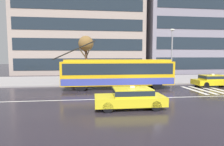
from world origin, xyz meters
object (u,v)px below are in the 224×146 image
at_px(street_tree_bare, 86,45).
at_px(trolleybus, 118,72).
at_px(pedestrian_walking_past, 144,70).
at_px(pedestrian_waiting_by_pole, 134,69).
at_px(taxi_ahead_of_bus, 214,80).
at_px(pedestrian_approaching_curb, 74,70).
at_px(taxi_oncoming_near, 131,97).
at_px(street_lamp, 172,51).
at_px(pedestrian_at_shelter, 102,69).
at_px(bus_shelter, 106,68).

bearing_deg(street_tree_bare, trolleybus, -50.48).
height_order(pedestrian_walking_past, pedestrian_waiting_by_pole, pedestrian_walking_past).
distance_m(trolleybus, street_tree_bare, 6.10).
xyz_separation_m(taxi_ahead_of_bus, street_tree_bare, (-13.96, 4.20, 4.04)).
bearing_deg(pedestrian_approaching_curb, taxi_oncoming_near, -68.27).
bearing_deg(street_lamp, pedestrian_at_shelter, 168.80).
height_order(taxi_oncoming_near, pedestrian_approaching_curb, pedestrian_approaching_curb).
bearing_deg(pedestrian_at_shelter, trolleybus, -71.94).
bearing_deg(bus_shelter, pedestrian_walking_past, -6.76).
xyz_separation_m(taxi_oncoming_near, pedestrian_approaching_curb, (-4.54, 11.40, 0.97)).
bearing_deg(pedestrian_approaching_curb, pedestrian_walking_past, -8.37).
relative_size(bus_shelter, pedestrian_approaching_curb, 1.85).
relative_size(pedestrian_at_shelter, pedestrian_approaching_curb, 1.03).
bearing_deg(street_tree_bare, pedestrian_walking_past, -10.30).
height_order(taxi_ahead_of_bus, pedestrian_walking_past, pedestrian_walking_past).
xyz_separation_m(trolleybus, street_lamp, (7.04, 2.63, 2.36)).
xyz_separation_m(street_lamp, street_tree_bare, (-10.38, 1.42, 0.76)).
bearing_deg(bus_shelter, street_tree_bare, 163.42).
height_order(pedestrian_waiting_by_pole, street_lamp, street_lamp).
xyz_separation_m(taxi_oncoming_near, pedestrian_at_shelter, (-1.13, 11.68, 1.08)).
relative_size(pedestrian_walking_past, pedestrian_waiting_by_pole, 1.00).
relative_size(taxi_ahead_of_bus, street_lamp, 0.70).
bearing_deg(taxi_ahead_of_bus, bus_shelter, 163.25).
distance_m(trolleybus, pedestrian_approaching_curb, 6.27).
relative_size(taxi_oncoming_near, pedestrian_waiting_by_pole, 2.18).
bearing_deg(street_tree_bare, pedestrian_waiting_by_pole, -9.69).
distance_m(pedestrian_walking_past, street_tree_bare, 7.67).
height_order(pedestrian_at_shelter, pedestrian_approaching_curb, pedestrian_at_shelter).
height_order(taxi_ahead_of_bus, taxi_oncoming_near, same).
bearing_deg(trolleybus, bus_shelter, 105.14).
height_order(bus_shelter, pedestrian_waiting_by_pole, bus_shelter).
distance_m(pedestrian_walking_past, street_lamp, 4.15).
relative_size(pedestrian_at_shelter, pedestrian_waiting_by_pole, 1.01).
distance_m(taxi_ahead_of_bus, street_tree_bare, 15.13).
bearing_deg(street_lamp, pedestrian_walking_past, 177.39).
height_order(pedestrian_approaching_curb, pedestrian_waiting_by_pole, pedestrian_waiting_by_pole).
xyz_separation_m(taxi_ahead_of_bus, bus_shelter, (-11.52, 3.47, 1.23)).
xyz_separation_m(trolleybus, pedestrian_at_shelter, (-1.40, 4.30, 0.15)).
bearing_deg(pedestrian_approaching_curb, pedestrian_at_shelter, 4.69).
height_order(taxi_oncoming_near, street_lamp, street_lamp).
distance_m(bus_shelter, pedestrian_waiting_by_pole, 3.35).
bearing_deg(trolleybus, pedestrian_at_shelter, 108.06).
xyz_separation_m(taxi_ahead_of_bus, pedestrian_walking_past, (-7.04, 2.94, 1.00)).
distance_m(pedestrian_waiting_by_pole, street_lamp, 5.13).
bearing_deg(pedestrian_approaching_curb, street_tree_bare, 0.87).
height_order(pedestrian_waiting_by_pole, street_tree_bare, street_tree_bare).
distance_m(taxi_oncoming_near, bus_shelter, 10.78).
relative_size(taxi_oncoming_near, pedestrian_approaching_curb, 2.22).
bearing_deg(pedestrian_approaching_curb, trolleybus, -39.90).
bearing_deg(bus_shelter, taxi_oncoming_near, -86.65).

